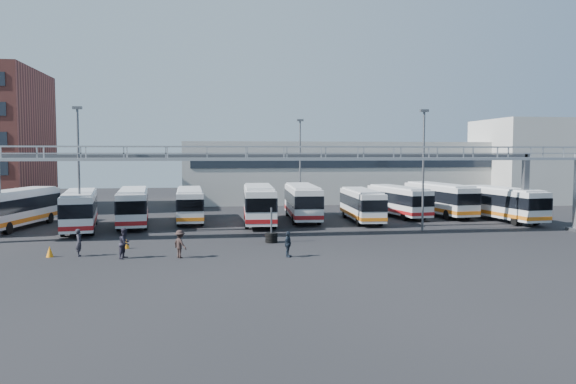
{
  "coord_description": "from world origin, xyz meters",
  "views": [
    {
      "loc": [
        -6.05,
        -38.01,
        6.58
      ],
      "look_at": [
        0.35,
        6.0,
        3.47
      ],
      "focal_mm": 35.0,
      "sensor_mm": 36.0,
      "label": 1
    }
  ],
  "objects": [
    {
      "name": "bus_5",
      "position": [
        3.21,
        15.88,
        1.9
      ],
      "size": [
        3.29,
        11.46,
        3.44
      ],
      "rotation": [
        0.0,
        0.0,
        -0.06
      ],
      "color": "silver",
      "rests_on": "ground"
    },
    {
      "name": "tire_stack",
      "position": [
        -1.38,
        2.59,
        0.44
      ],
      "size": [
        0.9,
        0.9,
        2.58
      ],
      "color": "black",
      "rests_on": "ground"
    },
    {
      "name": "bus_6",
      "position": [
        8.64,
        13.9,
        1.71
      ],
      "size": [
        2.89,
        10.27,
        3.08
      ],
      "rotation": [
        0.0,
        0.0,
        -0.05
      ],
      "color": "silver",
      "rests_on": "ground"
    },
    {
      "name": "ground",
      "position": [
        0.0,
        0.0,
        0.0
      ],
      "size": [
        140.0,
        140.0,
        0.0
      ],
      "primitive_type": "plane",
      "color": "black",
      "rests_on": "ground"
    },
    {
      "name": "bus_8",
      "position": [
        18.02,
        17.49,
        1.87
      ],
      "size": [
        3.77,
        11.34,
        3.38
      ],
      "rotation": [
        0.0,
        0.0,
        0.11
      ],
      "color": "silver",
      "rests_on": "ground"
    },
    {
      "name": "gantry",
      "position": [
        0.0,
        5.87,
        5.51
      ],
      "size": [
        51.4,
        5.15,
        7.1
      ],
      "color": "#95989D",
      "rests_on": "ground"
    },
    {
      "name": "pedestrian_c",
      "position": [
        -7.73,
        -2.59,
        0.88
      ],
      "size": [
        1.21,
        1.3,
        1.76
      ],
      "primitive_type": "imported",
      "rotation": [
        0.0,
        0.0,
        2.23
      ],
      "color": "black",
      "rests_on": "ground"
    },
    {
      "name": "pedestrian_b",
      "position": [
        -11.14,
        -2.2,
        0.96
      ],
      "size": [
        1.0,
        1.12,
        1.91
      ],
      "primitive_type": "imported",
      "rotation": [
        0.0,
        0.0,
        1.22
      ],
      "color": "#24212E",
      "rests_on": "ground"
    },
    {
      "name": "light_pole_mid",
      "position": [
        12.0,
        7.0,
        5.73
      ],
      "size": [
        0.7,
        0.35,
        10.21
      ],
      "color": "#4C4F54",
      "rests_on": "ground"
    },
    {
      "name": "warehouse",
      "position": [
        12.0,
        38.0,
        4.0
      ],
      "size": [
        42.0,
        14.0,
        8.0
      ],
      "primitive_type": "cube",
      "color": "#9E9E99",
      "rests_on": "ground"
    },
    {
      "name": "bus_4",
      "position": [
        -1.26,
        13.69,
        1.95
      ],
      "size": [
        3.32,
        11.72,
        3.52
      ],
      "rotation": [
        0.0,
        0.0,
        -0.06
      ],
      "color": "silver",
      "rests_on": "ground"
    },
    {
      "name": "bus_9",
      "position": [
        22.27,
        12.37,
        1.8
      ],
      "size": [
        3.59,
        10.89,
        3.25
      ],
      "rotation": [
        0.0,
        0.0,
        0.11
      ],
      "color": "silver",
      "rests_on": "ground"
    },
    {
      "name": "light_pole_back",
      "position": [
        4.0,
        22.0,
        5.73
      ],
      "size": [
        0.7,
        0.35,
        10.21
      ],
      "color": "#4C4F54",
      "rests_on": "ground"
    },
    {
      "name": "cone_right",
      "position": [
        -15.92,
        -1.11,
        0.35
      ],
      "size": [
        0.5,
        0.5,
        0.71
      ],
      "primitive_type": "cone",
      "rotation": [
        0.0,
        0.0,
        0.13
      ],
      "color": "orange",
      "rests_on": "ground"
    },
    {
      "name": "light_pole_left",
      "position": [
        -16.0,
        8.0,
        5.73
      ],
      "size": [
        0.7,
        0.35,
        10.21
      ],
      "color": "#4C4F54",
      "rests_on": "ground"
    },
    {
      "name": "bus_3",
      "position": [
        -7.66,
        16.28,
        1.75
      ],
      "size": [
        2.76,
        10.49,
        3.16
      ],
      "rotation": [
        0.0,
        0.0,
        0.03
      ],
      "color": "silver",
      "rests_on": "ground"
    },
    {
      "name": "pedestrian_d",
      "position": [
        -1.0,
        -3.27,
        0.82
      ],
      "size": [
        0.8,
        1.03,
        1.63
      ],
      "primitive_type": "imported",
      "rotation": [
        0.0,
        0.0,
        1.08
      ],
      "color": "#19222E",
      "rests_on": "ground"
    },
    {
      "name": "bus_2",
      "position": [
        -12.67,
        14.03,
        1.84
      ],
      "size": [
        3.52,
        11.12,
        3.32
      ],
      "rotation": [
        0.0,
        0.0,
        0.09
      ],
      "color": "silver",
      "rests_on": "ground"
    },
    {
      "name": "bus_7",
      "position": [
        13.52,
        17.39,
        1.73
      ],
      "size": [
        3.74,
        10.53,
        3.13
      ],
      "rotation": [
        0.0,
        0.0,
        0.13
      ],
      "color": "silver",
      "rests_on": "ground"
    },
    {
      "name": "building_right",
      "position": [
        38.0,
        32.0,
        5.5
      ],
      "size": [
        14.0,
        12.0,
        11.0
      ],
      "primitive_type": "cube",
      "color": "#B2B2AD",
      "rests_on": "ground"
    },
    {
      "name": "bus_1",
      "position": [
        -16.75,
        11.45,
        1.84
      ],
      "size": [
        4.21,
        11.22,
        3.33
      ],
      "rotation": [
        0.0,
        0.0,
        0.16
      ],
      "color": "silver",
      "rests_on": "ground"
    },
    {
      "name": "pedestrian_a",
      "position": [
        -14.14,
        -1.09,
        0.88
      ],
      "size": [
        0.55,
        0.72,
        1.76
      ],
      "primitive_type": "imported",
      "rotation": [
        0.0,
        0.0,
        1.78
      ],
      "color": "black",
      "rests_on": "ground"
    },
    {
      "name": "bus_0",
      "position": [
        -22.41,
        13.42,
        1.88
      ],
      "size": [
        4.69,
        11.49,
        3.4
      ],
      "rotation": [
        0.0,
        0.0,
        -0.19
      ],
      "color": "silver",
      "rests_on": "ground"
    },
    {
      "name": "cone_left",
      "position": [
        -11.57,
        1.48,
        0.32
      ],
      "size": [
        0.46,
        0.46,
        0.65
      ],
      "primitive_type": "cone",
      "rotation": [
        0.0,
        0.0,
        0.14
      ],
      "color": "orange",
      "rests_on": "ground"
    }
  ]
}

